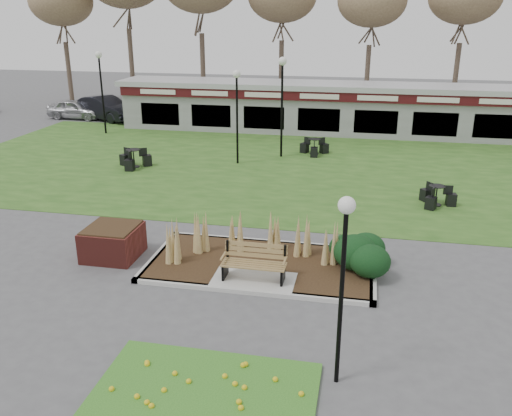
% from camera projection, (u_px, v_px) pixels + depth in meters
% --- Properties ---
extents(ground, '(100.00, 100.00, 0.00)m').
position_uv_depth(ground, '(253.00, 286.00, 14.27)').
color(ground, '#515154').
rests_on(ground, ground).
extents(lawn, '(34.00, 16.00, 0.02)m').
position_uv_depth(lawn, '(305.00, 166.00, 25.32)').
color(lawn, '#2A561B').
rests_on(lawn, ground).
extents(flower_bed, '(4.20, 3.00, 0.16)m').
position_uv_depth(flower_bed, '(202.00, 399.00, 10.01)').
color(flower_bed, '#2E6A1E').
rests_on(flower_bed, ground).
extents(planting_bed, '(6.75, 3.40, 1.27)m').
position_uv_depth(planting_bed, '(307.00, 256.00, 15.15)').
color(planting_bed, black).
rests_on(planting_bed, ground).
extents(park_bench, '(1.70, 0.66, 0.93)m').
position_uv_depth(park_bench, '(254.00, 262.00, 14.30)').
color(park_bench, olive).
rests_on(park_bench, ground).
extents(brick_planter, '(1.50, 1.50, 0.95)m').
position_uv_depth(brick_planter, '(113.00, 242.00, 15.85)').
color(brick_planter, maroon).
rests_on(brick_planter, ground).
extents(food_pavilion, '(24.60, 3.40, 2.90)m').
position_uv_depth(food_pavilion, '(321.00, 107.00, 32.16)').
color(food_pavilion, gray).
rests_on(food_pavilion, ground).
extents(lamp_post_near_left, '(0.32, 0.32, 3.82)m').
position_uv_depth(lamp_post_near_left, '(344.00, 252.00, 9.65)').
color(lamp_post_near_left, black).
rests_on(lamp_post_near_left, ground).
extents(lamp_post_mid_left, '(0.36, 0.36, 4.36)m').
position_uv_depth(lamp_post_mid_left, '(237.00, 96.00, 24.76)').
color(lamp_post_mid_left, black).
rests_on(lamp_post_mid_left, ground).
extents(lamp_post_mid_right, '(0.40, 0.40, 4.84)m').
position_uv_depth(lamp_post_mid_right, '(282.00, 85.00, 25.86)').
color(lamp_post_mid_right, black).
rests_on(lamp_post_mid_right, ground).
extents(lamp_post_far_left, '(0.39, 0.39, 4.74)m').
position_uv_depth(lamp_post_far_left, '(100.00, 74.00, 31.10)').
color(lamp_post_far_left, black).
rests_on(lamp_post_far_left, ground).
extents(bistro_set_b, '(1.57, 1.43, 0.84)m').
position_uv_depth(bistro_set_b, '(134.00, 161.00, 25.09)').
color(bistro_set_b, black).
rests_on(bistro_set_b, ground).
extents(bistro_set_c, '(1.30, 1.42, 0.76)m').
position_uv_depth(bistro_set_c, '(436.00, 199.00, 20.14)').
color(bistro_set_c, black).
rests_on(bistro_set_c, ground).
extents(bistro_set_d, '(1.49, 1.35, 0.79)m').
position_uv_depth(bistro_set_d, '(314.00, 149.00, 27.39)').
color(bistro_set_d, black).
rests_on(bistro_set_d, ground).
extents(car_silver, '(3.93, 1.73, 1.31)m').
position_uv_depth(car_silver, '(76.00, 109.00, 36.50)').
color(car_silver, '#A7A8AC').
rests_on(car_silver, ground).
extents(car_black, '(5.06, 3.43, 1.58)m').
position_uv_depth(car_black, '(105.00, 108.00, 36.05)').
color(car_black, black).
rests_on(car_black, ground).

